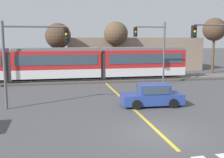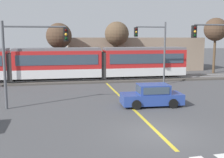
{
  "view_description": "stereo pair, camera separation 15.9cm",
  "coord_description": "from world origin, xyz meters",
  "px_view_note": "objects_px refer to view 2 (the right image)",
  "views": [
    {
      "loc": [
        -4.89,
        -12.6,
        4.72
      ],
      "look_at": [
        -0.87,
        7.92,
        1.6
      ],
      "focal_mm": 45.0,
      "sensor_mm": 36.0,
      "label": 1
    },
    {
      "loc": [
        -4.73,
        -12.63,
        4.72
      ],
      "look_at": [
        -0.87,
        7.92,
        1.6
      ],
      "focal_mm": 45.0,
      "sensor_mm": 36.0,
      "label": 2
    }
  ],
  "objects_px": {
    "light_rail_tram": "(58,63)",
    "sedan_crossing": "(152,96)",
    "bare_tree_east": "(117,34)",
    "traffic_light_mid_left": "(27,50)",
    "bare_tree_far_east": "(216,30)",
    "bare_tree_west": "(59,36)",
    "traffic_light_far_right": "(155,44)"
  },
  "relations": [
    {
      "from": "bare_tree_far_east",
      "to": "traffic_light_mid_left",
      "type": "bearing_deg",
      "value": -146.18
    },
    {
      "from": "bare_tree_east",
      "to": "light_rail_tram",
      "type": "bearing_deg",
      "value": -143.44
    },
    {
      "from": "light_rail_tram",
      "to": "bare_tree_west",
      "type": "height_order",
      "value": "bare_tree_west"
    },
    {
      "from": "light_rail_tram",
      "to": "traffic_light_mid_left",
      "type": "height_order",
      "value": "traffic_light_mid_left"
    },
    {
      "from": "traffic_light_mid_left",
      "to": "bare_tree_west",
      "type": "bearing_deg",
      "value": 82.54
    },
    {
      "from": "sedan_crossing",
      "to": "bare_tree_east",
      "type": "height_order",
      "value": "bare_tree_east"
    },
    {
      "from": "sedan_crossing",
      "to": "bare_tree_east",
      "type": "bearing_deg",
      "value": 86.32
    },
    {
      "from": "traffic_light_mid_left",
      "to": "bare_tree_east",
      "type": "xyz_separation_m",
      "value": [
        9.4,
        16.69,
        1.24
      ]
    },
    {
      "from": "traffic_light_mid_left",
      "to": "sedan_crossing",
      "type": "bearing_deg",
      "value": -6.57
    },
    {
      "from": "bare_tree_east",
      "to": "traffic_light_far_right",
      "type": "bearing_deg",
      "value": -77.81
    },
    {
      "from": "traffic_light_far_right",
      "to": "bare_tree_far_east",
      "type": "height_order",
      "value": "bare_tree_far_east"
    },
    {
      "from": "sedan_crossing",
      "to": "light_rail_tram",
      "type": "bearing_deg",
      "value": 117.91
    },
    {
      "from": "bare_tree_west",
      "to": "bare_tree_east",
      "type": "bearing_deg",
      "value": 7.27
    },
    {
      "from": "light_rail_tram",
      "to": "bare_tree_east",
      "type": "xyz_separation_m",
      "value": [
        7.52,
        5.58,
        3.08
      ]
    },
    {
      "from": "sedan_crossing",
      "to": "traffic_light_mid_left",
      "type": "xyz_separation_m",
      "value": [
        -8.27,
        0.95,
        3.18
      ]
    },
    {
      "from": "sedan_crossing",
      "to": "bare_tree_far_east",
      "type": "height_order",
      "value": "bare_tree_far_east"
    },
    {
      "from": "light_rail_tram",
      "to": "sedan_crossing",
      "type": "distance_m",
      "value": 13.71
    },
    {
      "from": "light_rail_tram",
      "to": "traffic_light_mid_left",
      "type": "bearing_deg",
      "value": -99.59
    },
    {
      "from": "sedan_crossing",
      "to": "bare_tree_far_east",
      "type": "xyz_separation_m",
      "value": [
        13.94,
        15.83,
        4.97
      ]
    },
    {
      "from": "bare_tree_west",
      "to": "bare_tree_far_east",
      "type": "relative_size",
      "value": 0.89
    },
    {
      "from": "bare_tree_west",
      "to": "bare_tree_east",
      "type": "distance_m",
      "value": 7.4
    },
    {
      "from": "traffic_light_mid_left",
      "to": "bare_tree_far_east",
      "type": "xyz_separation_m",
      "value": [
        22.2,
        14.87,
        1.79
      ]
    },
    {
      "from": "traffic_light_far_right",
      "to": "bare_tree_west",
      "type": "distance_m",
      "value": 12.43
    },
    {
      "from": "traffic_light_far_right",
      "to": "bare_tree_east",
      "type": "bearing_deg",
      "value": 102.19
    },
    {
      "from": "bare_tree_east",
      "to": "bare_tree_west",
      "type": "bearing_deg",
      "value": -172.73
    },
    {
      "from": "traffic_light_far_right",
      "to": "bare_tree_far_east",
      "type": "distance_m",
      "value": 13.17
    },
    {
      "from": "sedan_crossing",
      "to": "traffic_light_mid_left",
      "type": "height_order",
      "value": "traffic_light_mid_left"
    },
    {
      "from": "traffic_light_mid_left",
      "to": "bare_tree_east",
      "type": "distance_m",
      "value": 19.19
    },
    {
      "from": "bare_tree_far_east",
      "to": "traffic_light_far_right",
      "type": "bearing_deg",
      "value": -145.94
    },
    {
      "from": "traffic_light_far_right",
      "to": "bare_tree_west",
      "type": "relative_size",
      "value": 0.97
    },
    {
      "from": "sedan_crossing",
      "to": "traffic_light_far_right",
      "type": "relative_size",
      "value": 0.69
    },
    {
      "from": "light_rail_tram",
      "to": "sedan_crossing",
      "type": "height_order",
      "value": "light_rail_tram"
    }
  ]
}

